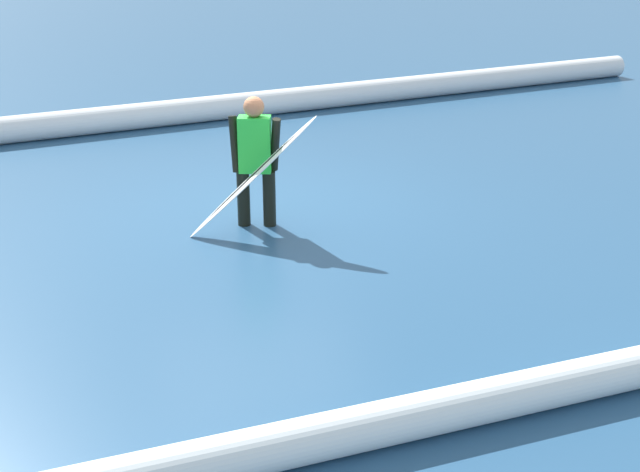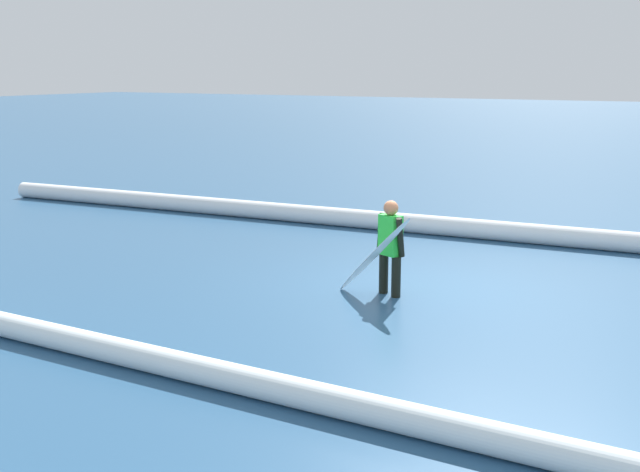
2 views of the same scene
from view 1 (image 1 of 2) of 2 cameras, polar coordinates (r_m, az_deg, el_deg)
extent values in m
plane|color=#295379|center=(10.29, -4.15, 2.14)|extent=(151.09, 151.09, 0.00)
cylinder|color=black|center=(9.51, -3.31, 2.44)|extent=(0.14, 0.14, 0.61)
cylinder|color=black|center=(9.54, -4.99, 2.46)|extent=(0.14, 0.14, 0.61)
cube|color=#2DD83F|center=(9.34, -4.25, 5.96)|extent=(0.39, 0.32, 0.60)
sphere|color=#C97D55|center=(9.24, -4.32, 8.37)|extent=(0.22, 0.22, 0.22)
cylinder|color=black|center=(9.32, -2.93, 5.95)|extent=(0.09, 0.22, 0.60)
cylinder|color=black|center=(9.37, -5.57, 5.96)|extent=(0.09, 0.19, 0.60)
ellipsoid|color=white|center=(9.11, -4.44, 3.79)|extent=(1.37, 0.64, 1.31)
ellipsoid|color=black|center=(9.11, -4.44, 3.81)|extent=(1.07, 0.42, 1.06)
cylinder|color=white|center=(13.50, -16.74, 6.94)|extent=(21.23, 1.44, 0.39)
cylinder|color=white|center=(6.63, 16.12, -9.07)|extent=(14.60, 0.69, 0.31)
camera|label=2|loc=(7.74, 84.17, 1.19)|focal=45.52mm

